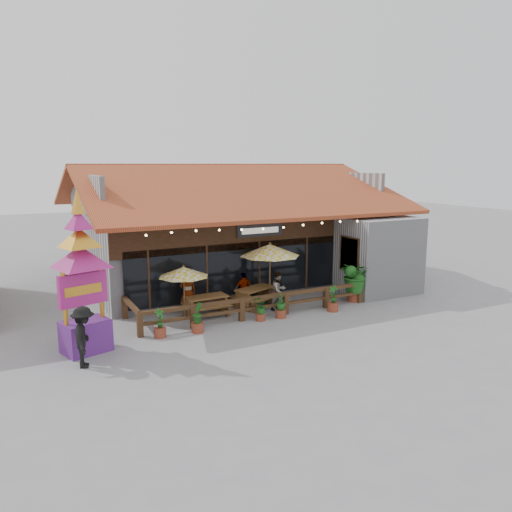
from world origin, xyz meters
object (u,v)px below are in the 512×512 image
umbrella_right (270,250)px  picnic_table_left (206,302)px  pedestrian (84,337)px  picnic_table_right (255,294)px  thai_sign_tower (81,261)px  umbrella_left (184,272)px  tropical_plant (354,275)px

umbrella_right → picnic_table_left: bearing=-176.6°
umbrella_right → pedestrian: bearing=-157.6°
picnic_table_left → picnic_table_right: size_ratio=0.79×
thai_sign_tower → umbrella_right: bearing=14.8°
umbrella_left → thai_sign_tower: bearing=-153.6°
pedestrian → thai_sign_tower: bearing=2.7°
picnic_table_left → umbrella_right: bearing=3.4°
picnic_table_left → tropical_plant: bearing=-8.8°
picnic_table_right → thai_sign_tower: bearing=-163.7°
umbrella_left → thai_sign_tower: size_ratio=0.38×
umbrella_left → umbrella_right: umbrella_right is taller
tropical_plant → thai_sign_tower: bearing=-175.5°
umbrella_left → tropical_plant: (7.55, -1.12, -0.68)m
umbrella_left → picnic_table_left: umbrella_left is taller
picnic_table_left → pedestrian: 6.13m
picnic_table_left → thai_sign_tower: 5.88m
umbrella_left → tropical_plant: bearing=-8.4°
picnic_table_right → thai_sign_tower: thai_sign_tower is taller
umbrella_left → picnic_table_right: (3.21, 0.10, -1.30)m
thai_sign_tower → picnic_table_right: bearing=16.3°
umbrella_right → thai_sign_tower: size_ratio=0.57×
umbrella_right → picnic_table_right: 1.98m
umbrella_left → pedestrian: bearing=-142.6°
picnic_table_left → pedestrian: bearing=-148.4°
picnic_table_left → pedestrian: size_ratio=0.92×
picnic_table_right → tropical_plant: bearing=-15.8°
picnic_table_right → thai_sign_tower: (-7.29, -2.13, 2.45)m
picnic_table_right → pedestrian: size_ratio=1.16×
picnic_table_right → tropical_plant: tropical_plant is taller
umbrella_left → picnic_table_left: bearing=-6.0°
tropical_plant → picnic_table_right: bearing=164.2°
tropical_plant → picnic_table_left: bearing=171.2°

